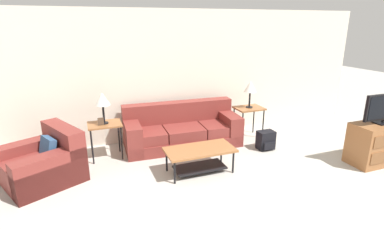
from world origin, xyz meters
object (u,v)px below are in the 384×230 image
object	(u,v)px
coffee_table	(200,155)
tv_console	(380,143)
couch	(182,131)
table_lamp_right	(250,87)
table_lamp_left	(102,100)
backpack	(266,140)
side_table_left	(105,127)
armchair	(44,163)
side_table_right	(249,111)

from	to	relation	value
coffee_table	tv_console	world-z (taller)	tv_console
couch	table_lamp_right	xyz separation A→B (m)	(1.45, -0.08, 0.78)
table_lamp_left	backpack	distance (m)	3.11
side_table_left	table_lamp_left	xyz separation A→B (m)	(0.00, -0.00, 0.50)
table_lamp_left	tv_console	size ratio (longest dim) A/B	0.52
armchair	side_table_right	size ratio (longest dim) A/B	2.08
side_table_left	table_lamp_left	distance (m)	0.50
table_lamp_right	tv_console	xyz separation A→B (m)	(1.49, -1.85, -0.72)
side_table_right	backpack	xyz separation A→B (m)	(-0.01, -0.68, -0.40)
side_table_right	backpack	size ratio (longest dim) A/B	1.82
couch	tv_console	xyz separation A→B (m)	(2.94, -1.93, 0.06)
table_lamp_right	tv_console	world-z (taller)	table_lamp_right
side_table_left	tv_console	xyz separation A→B (m)	(4.40, -1.85, -0.22)
coffee_table	side_table_left	size ratio (longest dim) A/B	1.71
couch	side_table_right	bearing A→B (deg)	-3.35
side_table_left	table_lamp_right	world-z (taller)	table_lamp_right
couch	side_table_right	distance (m)	1.48
armchair	table_lamp_left	size ratio (longest dim) A/B	2.44
armchair	table_lamp_left	world-z (taller)	table_lamp_left
side_table_left	backpack	distance (m)	3.00
couch	side_table_right	world-z (taller)	couch
table_lamp_left	tv_console	bearing A→B (deg)	-22.78
table_lamp_right	backpack	size ratio (longest dim) A/B	1.55
couch	armchair	bearing A→B (deg)	-166.54
table_lamp_left	table_lamp_right	bearing A→B (deg)	0.00
couch	table_lamp_left	size ratio (longest dim) A/B	4.09
table_lamp_right	table_lamp_left	bearing A→B (deg)	180.00
table_lamp_left	tv_console	world-z (taller)	table_lamp_left
armchair	side_table_right	bearing A→B (deg)	7.27
side_table_right	coffee_table	bearing A→B (deg)	-144.74
armchair	side_table_left	world-z (taller)	armchair
couch	armchair	xyz separation A→B (m)	(-2.42, -0.58, -0.01)
side_table_left	tv_console	bearing A→B (deg)	-22.78
couch	armchair	world-z (taller)	couch
side_table_left	side_table_right	world-z (taller)	same
side_table_right	table_lamp_left	xyz separation A→B (m)	(-2.91, -0.00, 0.50)
armchair	tv_console	xyz separation A→B (m)	(5.36, -1.35, 0.07)
tv_console	side_table_right	bearing A→B (deg)	128.88
table_lamp_right	tv_console	distance (m)	2.48
couch	backpack	size ratio (longest dim) A/B	6.33
couch	side_table_left	bearing A→B (deg)	-176.66
side_table_left	side_table_right	xyz separation A→B (m)	(2.91, 0.00, 0.00)
coffee_table	backpack	xyz separation A→B (m)	(1.54, 0.41, -0.13)
coffee_table	side_table_left	world-z (taller)	side_table_left
tv_console	backpack	world-z (taller)	tv_console
couch	side_table_left	xyz separation A→B (m)	(-1.46, -0.08, 0.28)
armchair	table_lamp_left	distance (m)	1.34
coffee_table	side_table_left	xyz separation A→B (m)	(-1.36, 1.10, 0.27)
armchair	table_lamp_right	size ratio (longest dim) A/B	2.44
side_table_left	side_table_right	distance (m)	2.91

